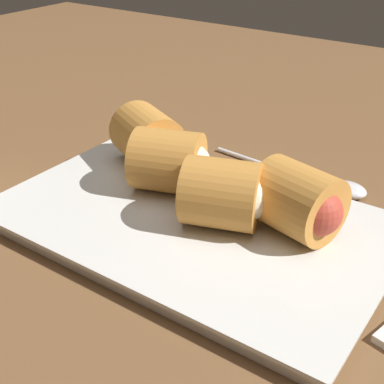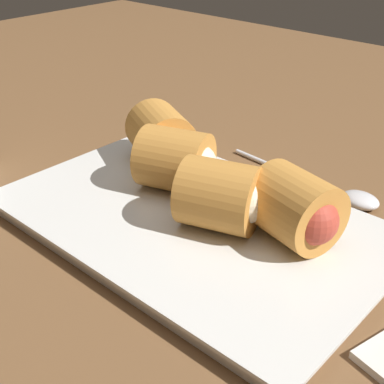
# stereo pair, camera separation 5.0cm
# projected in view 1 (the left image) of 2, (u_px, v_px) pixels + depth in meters

# --- Properties ---
(table_surface) EXTENTS (1.80, 1.40, 0.02)m
(table_surface) POSITION_uv_depth(u_px,v_px,m) (193.00, 224.00, 0.49)
(table_surface) COLOR brown
(table_surface) RESTS_ON ground
(serving_plate) EXTENTS (0.34, 0.21, 0.01)m
(serving_plate) POSITION_uv_depth(u_px,v_px,m) (192.00, 223.00, 0.46)
(serving_plate) COLOR silver
(serving_plate) RESTS_ON table_surface
(roll_front_left) EXTENTS (0.08, 0.07, 0.06)m
(roll_front_left) POSITION_uv_depth(u_px,v_px,m) (172.00, 161.00, 0.49)
(roll_front_left) COLOR #C68438
(roll_front_left) RESTS_ON serving_plate
(roll_front_right) EXTENTS (0.08, 0.07, 0.06)m
(roll_front_right) POSITION_uv_depth(u_px,v_px,m) (302.00, 202.00, 0.42)
(roll_front_right) COLOR #C68438
(roll_front_right) RESTS_ON serving_plate
(roll_back_left) EXTENTS (0.08, 0.07, 0.06)m
(roll_back_left) POSITION_uv_depth(u_px,v_px,m) (227.00, 194.00, 0.43)
(roll_back_left) COLOR #C68438
(roll_back_left) RESTS_ON serving_plate
(roll_back_right) EXTENTS (0.08, 0.08, 0.06)m
(roll_back_right) POSITION_uv_depth(u_px,v_px,m) (149.00, 139.00, 0.53)
(roll_back_right) COLOR #C68438
(roll_back_right) RESTS_ON serving_plate
(spoon) EXTENTS (0.18, 0.03, 0.01)m
(spoon) POSITION_uv_depth(u_px,v_px,m) (331.00, 185.00, 0.53)
(spoon) COLOR silver
(spoon) RESTS_ON table_surface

